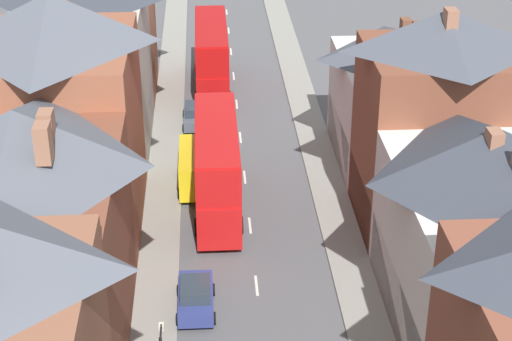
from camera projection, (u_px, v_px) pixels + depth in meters
The scene contains 9 objects.
pavement_left at pixel (166, 164), 56.03m from camera, with size 2.20×104.00×0.14m, color gray.
pavement_right at pixel (320, 160), 56.60m from camera, with size 2.20×104.00×0.14m, color gray.
centre_line_dashes at pixel (245, 177), 54.57m from camera, with size 0.14×97.80×0.01m.
terrace_row_left at pixel (38, 206), 39.27m from camera, with size 8.00×66.33×13.70m.
double_decker_bus_lead at pixel (211, 56), 66.65m from camera, with size 2.74×10.80×5.30m.
double_decker_bus_mid_street at pixel (217, 165), 49.86m from camera, with size 2.74×10.80×5.30m.
car_near_blue at pixel (196, 115), 61.36m from camera, with size 1.90×4.06×1.63m.
car_near_silver at pixel (196, 296), 41.71m from camera, with size 1.90×3.83×1.64m.
delivery_van at pixel (195, 167), 52.88m from camera, with size 2.20×5.20×2.41m.
Camera 1 is at (-2.30, -12.24, 25.42)m, focal length 60.00 mm.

